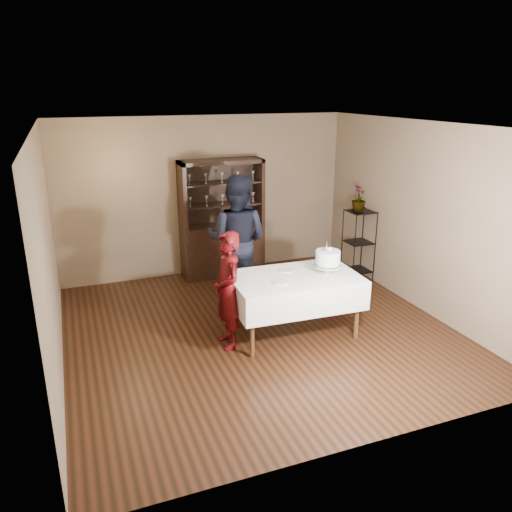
% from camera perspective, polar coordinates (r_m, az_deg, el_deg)
% --- Properties ---
extents(floor, '(5.00, 5.00, 0.00)m').
position_cam_1_polar(floor, '(6.86, 0.30, -8.41)').
color(floor, black).
rests_on(floor, ground).
extents(ceiling, '(5.00, 5.00, 0.00)m').
position_cam_1_polar(ceiling, '(6.12, 0.34, 14.72)').
color(ceiling, silver).
rests_on(ceiling, back_wall).
extents(back_wall, '(5.00, 0.02, 2.70)m').
position_cam_1_polar(back_wall, '(8.66, -5.75, 6.79)').
color(back_wall, brown).
rests_on(back_wall, floor).
extents(wall_left, '(0.02, 5.00, 2.70)m').
position_cam_1_polar(wall_left, '(5.96, -22.68, -0.12)').
color(wall_left, brown).
rests_on(wall_left, floor).
extents(wall_right, '(0.02, 5.00, 2.70)m').
position_cam_1_polar(wall_right, '(7.60, 18.21, 4.25)').
color(wall_right, brown).
rests_on(wall_right, floor).
extents(china_hutch, '(1.40, 0.48, 2.00)m').
position_cam_1_polar(china_hutch, '(8.65, -3.89, 2.14)').
color(china_hutch, black).
rests_on(china_hutch, floor).
extents(plant_etagere, '(0.42, 0.42, 1.20)m').
position_cam_1_polar(plant_etagere, '(8.59, 11.64, 1.57)').
color(plant_etagere, black).
rests_on(plant_etagere, floor).
extents(cake_table, '(1.68, 1.08, 0.82)m').
position_cam_1_polar(cake_table, '(6.51, 4.42, -3.89)').
color(cake_table, white).
rests_on(cake_table, floor).
extents(woman, '(0.36, 0.55, 1.50)m').
position_cam_1_polar(woman, '(6.17, -3.23, -3.93)').
color(woman, '#3A0506').
rests_on(woman, floor).
extents(man, '(1.21, 1.17, 1.96)m').
position_cam_1_polar(man, '(7.40, -2.18, 1.82)').
color(man, black).
rests_on(man, floor).
extents(cake, '(0.36, 0.36, 0.49)m').
position_cam_1_polar(cake, '(6.51, 8.20, -0.37)').
color(cake, silver).
rests_on(cake, cake_table).
extents(plate_near, '(0.24, 0.24, 0.01)m').
position_cam_1_polar(plate_near, '(6.21, 2.80, -2.99)').
color(plate_near, silver).
rests_on(plate_near, cake_table).
extents(plate_far, '(0.20, 0.20, 0.01)m').
position_cam_1_polar(plate_far, '(6.60, 3.41, -1.65)').
color(plate_far, silver).
rests_on(plate_far, cake_table).
extents(potted_plant, '(0.32, 0.32, 0.41)m').
position_cam_1_polar(potted_plant, '(8.41, 11.67, 6.44)').
color(potted_plant, '#467136').
rests_on(potted_plant, plant_etagere).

